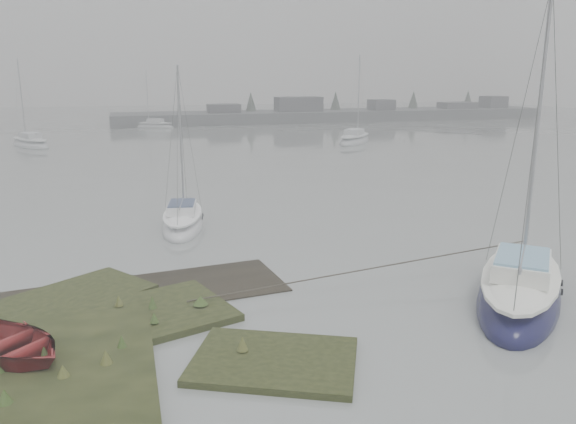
{
  "coord_description": "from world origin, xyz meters",
  "views": [
    {
      "loc": [
        -2.28,
        -11.21,
        6.12
      ],
      "look_at": [
        2.61,
        5.73,
        1.8
      ],
      "focal_mm": 35.0,
      "sensor_mm": 36.0,
      "label": 1
    }
  ],
  "objects": [
    {
      "name": "far_shoreline",
      "position": [
        26.84,
        61.9,
        0.85
      ],
      "size": [
        60.0,
        8.0,
        4.15
      ],
      "color": "#4C4F51",
      "rests_on": "ground"
    },
    {
      "name": "sailboat_main",
      "position": [
        7.92,
        0.99,
        0.28
      ],
      "size": [
        5.89,
        6.29,
        9.17
      ],
      "rotation": [
        0.0,
        0.0,
        -0.72
      ],
      "color": "#101035",
      "rests_on": "ground"
    },
    {
      "name": "ground",
      "position": [
        0.0,
        30.0,
        0.0
      ],
      "size": [
        160.0,
        160.0,
        0.0
      ],
      "primitive_type": "plane",
      "color": "slate",
      "rests_on": "ground"
    },
    {
      "name": "sailboat_far_a",
      "position": [
        -10.36,
        42.19,
        0.25
      ],
      "size": [
        4.62,
        5.84,
        8.06
      ],
      "rotation": [
        0.0,
        0.0,
        0.56
      ],
      "color": "silver",
      "rests_on": "ground"
    },
    {
      "name": "sailboat_far_c",
      "position": [
        1.02,
        57.43,
        0.22
      ],
      "size": [
        5.19,
        4.06,
        7.14
      ],
      "rotation": [
        0.0,
        0.0,
        1.02
      ],
      "color": "#A1A6A9",
      "rests_on": "ground"
    },
    {
      "name": "sailboat_far_b",
      "position": [
        17.97,
        36.78,
        0.26
      ],
      "size": [
        5.46,
        5.81,
        8.49
      ],
      "rotation": [
        0.0,
        0.0,
        -0.72
      ],
      "color": "#B0B4BA",
      "rests_on": "ground"
    },
    {
      "name": "dinghy",
      "position": [
        -4.95,
        1.0,
        0.53
      ],
      "size": [
        3.62,
        3.68,
        0.62
      ],
      "primitive_type": "imported",
      "rotation": [
        0.0,
        0.0,
        0.74
      ],
      "color": "maroon",
      "rests_on": "marsh_bank"
    },
    {
      "name": "sailboat_white",
      "position": [
        -0.24,
        11.49,
        0.22
      ],
      "size": [
        2.5,
        5.19,
        7.03
      ],
      "rotation": [
        0.0,
        0.0,
        -0.18
      ],
      "color": "silver",
      "rests_on": "ground"
    }
  ]
}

